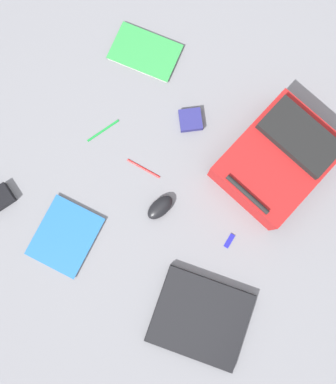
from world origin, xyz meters
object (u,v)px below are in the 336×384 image
Objects in this scene: earbud_pouch at (191,120)px; usb_stick at (229,241)px; laptop at (201,318)px; book_comic at (145,52)px; backpack at (279,159)px; pen_black at (144,168)px; pen_blue at (103,130)px; computer_mouse at (160,207)px; book_manual at (65,236)px.

earbud_pouch is 0.47m from usb_stick.
earbud_pouch is 1.53× the size of usb_stick.
book_comic is at bearing -40.98° from laptop.
usb_stick is at bearing 150.71° from book_comic.
usb_stick is (-0.04, 0.33, -0.07)m from backpack.
pen_blue is at bearing -5.61° from pen_black.
pen_black is (0.48, -0.30, -0.01)m from laptop.
earbud_pouch reaches higher than book_comic.
usb_stick is (-0.62, 0.04, -0.00)m from pen_blue.
computer_mouse is 0.79× the size of pen_black.
book_manual is 1.96× the size of pen_blue.
book_comic reaches higher than pen_blue.
book_comic is at bearing -37.03° from computer_mouse.
book_comic is 0.32m from earbud_pouch.
backpack is 1.45× the size of book_comic.
laptop is 0.41m from computer_mouse.
pen_blue is (-0.07, 0.34, -0.00)m from book_comic.
laptop is 4.75× the size of earbud_pouch.
laptop is 0.57m from pen_black.
computer_mouse is 0.78× the size of pen_blue.
pen_black is (0.37, 0.31, -0.07)m from backpack.
pen_blue is (0.35, -0.10, -0.02)m from computer_mouse.
computer_mouse is (0.23, 0.39, -0.05)m from backpack.
backpack reaches higher than earbud_pouch.
pen_blue is at bearing 44.00° from earbud_pouch.
pen_blue is (0.21, -0.02, 0.00)m from pen_black.
book_comic is at bearing -4.65° from backpack.
backpack is at bearing -110.95° from computer_mouse.
computer_mouse is at bearing 11.95° from usb_stick.
laptop is 2.80× the size of pen_blue.
pen_blue is at bearing 100.87° from book_comic.
laptop reaches higher than usb_stick.
book_manual is at bearing 35.91° from usb_stick.
laptop is at bearing 157.47° from computer_mouse.
earbud_pouch is (-0.10, -0.62, 0.01)m from book_manual.
book_manual is 0.63m from earbud_pouch.
book_comic is 3.50× the size of earbud_pouch.
usb_stick is at bearing 96.77° from backpack.
backpack is at bearing -83.23° from usb_stick.
computer_mouse reaches higher than pen_black.
laptop is at bearing -172.85° from book_manual.
book_comic is 5.37× the size of usb_stick.
book_comic is 2.09× the size of pen_black.
laptop reaches higher than earbud_pouch.
laptop is at bearing 105.44° from usb_stick.
pen_black is at bearing 83.73° from earbud_pouch.
backpack reaches higher than usb_stick.
book_comic is (0.64, -0.05, -0.06)m from backpack.
backpack is 0.81m from book_manual.
earbud_pouch reaches higher than pen_blue.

